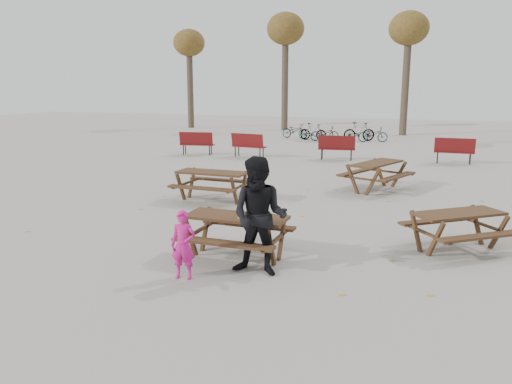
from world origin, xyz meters
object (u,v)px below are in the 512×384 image
(food_tray, at_px, (250,218))
(picnic_table_east, at_px, (457,231))
(adult, at_px, (260,217))
(main_picnic_table, at_px, (236,226))
(picnic_table_far, at_px, (376,176))
(child, at_px, (183,245))
(picnic_table_north, at_px, (212,186))
(soda_bottle, at_px, (240,214))

(food_tray, height_order, picnic_table_east, food_tray)
(food_tray, distance_m, picnic_table_east, 3.93)
(adult, bearing_deg, picnic_table_east, 36.49)
(adult, bearing_deg, food_tray, 123.35)
(main_picnic_table, height_order, picnic_table_east, main_picnic_table)
(picnic_table_far, bearing_deg, child, -172.81)
(picnic_table_far, bearing_deg, picnic_table_north, 148.15)
(soda_bottle, xyz_separation_m, child, (-0.54, -1.04, -0.29))
(food_tray, xyz_separation_m, soda_bottle, (-0.18, -0.05, 0.05))
(child, relative_size, picnic_table_far, 0.58)
(main_picnic_table, height_order, picnic_table_north, picnic_table_north)
(main_picnic_table, relative_size, child, 1.62)
(adult, bearing_deg, picnic_table_far, 80.77)
(food_tray, relative_size, picnic_table_east, 0.11)
(main_picnic_table, relative_size, food_tray, 10.00)
(main_picnic_table, relative_size, picnic_table_north, 0.97)
(soda_bottle, bearing_deg, picnic_table_far, 78.31)
(picnic_table_east, bearing_deg, adult, 179.73)
(picnic_table_east, xyz_separation_m, picnic_table_far, (-2.11, 5.04, 0.05))
(food_tray, relative_size, picnic_table_far, 0.09)
(soda_bottle, distance_m, child, 1.20)
(adult, bearing_deg, child, -152.87)
(food_tray, height_order, picnic_table_far, picnic_table_far)
(food_tray, relative_size, picnic_table_north, 0.10)
(food_tray, xyz_separation_m, picnic_table_east, (3.39, 1.94, -0.43))
(food_tray, xyz_separation_m, adult, (0.35, -0.49, 0.17))
(soda_bottle, height_order, child, child)
(child, bearing_deg, main_picnic_table, 62.84)
(soda_bottle, xyz_separation_m, picnic_table_east, (3.56, 1.99, -0.48))
(adult, relative_size, picnic_table_north, 1.04)
(soda_bottle, distance_m, adult, 0.70)
(child, bearing_deg, soda_bottle, 54.36)
(soda_bottle, relative_size, picnic_table_north, 0.09)
(child, relative_size, picnic_table_north, 0.60)
(food_tray, height_order, child, child)
(soda_bottle, bearing_deg, child, -117.45)
(soda_bottle, xyz_separation_m, adult, (0.53, -0.44, 0.12))
(soda_bottle, xyz_separation_m, picnic_table_far, (1.45, 7.03, -0.43))
(picnic_table_north, bearing_deg, child, -69.07)
(main_picnic_table, bearing_deg, child, -108.97)
(child, xyz_separation_m, picnic_table_north, (-1.92, 5.11, -0.16))
(adult, relative_size, picnic_table_far, 1.00)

